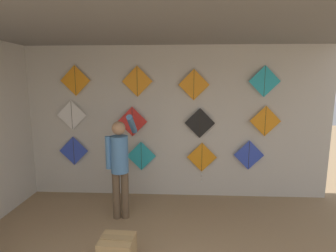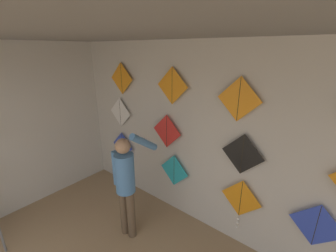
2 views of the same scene
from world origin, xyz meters
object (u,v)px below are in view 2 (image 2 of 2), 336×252
(kite_8, at_px, (122,79))
(kite_9, at_px, (172,86))
(kite_0, at_px, (123,146))
(kite_2, at_px, (240,201))
(kite_5, at_px, (167,131))
(kite_10, at_px, (239,99))
(kite_4, at_px, (120,112))
(kite_6, at_px, (242,154))
(kite_3, at_px, (316,226))
(shopkeeper, at_px, (126,180))
(kite_1, at_px, (174,171))

(kite_8, bearing_deg, kite_9, 0.00)
(kite_0, distance_m, kite_2, 2.42)
(kite_5, relative_size, kite_8, 1.00)
(kite_10, bearing_deg, kite_2, -0.34)
(kite_0, relative_size, kite_10, 1.00)
(kite_4, bearing_deg, kite_6, 0.00)
(kite_3, relative_size, kite_4, 1.00)
(kite_3, height_order, kite_4, kite_4)
(kite_8, bearing_deg, kite_10, 0.00)
(shopkeeper, relative_size, kite_5, 3.01)
(kite_4, relative_size, kite_5, 1.00)
(kite_6, bearing_deg, kite_10, 180.00)
(shopkeeper, bearing_deg, kite_6, 25.56)
(kite_10, bearing_deg, shopkeeper, -144.26)
(kite_6, xyz_separation_m, kite_10, (-0.12, 0.00, 0.69))
(kite_5, bearing_deg, kite_10, 0.00)
(kite_5, xyz_separation_m, kite_6, (1.24, 0.00, -0.02))
(kite_6, bearing_deg, kite_1, 180.00)
(kite_0, bearing_deg, kite_10, 0.00)
(kite_5, height_order, kite_8, kite_8)
(kite_3, distance_m, kite_5, 2.23)
(kite_4, bearing_deg, kite_1, 0.00)
(kite_4, bearing_deg, kite_9, 0.00)
(kite_4, xyz_separation_m, kite_5, (1.13, 0.00, -0.11))
(kite_0, bearing_deg, kite_6, 0.00)
(kite_3, relative_size, kite_8, 1.00)
(kite_6, bearing_deg, kite_2, -1.12)
(kite_1, height_order, kite_2, kite_1)
(kite_5, bearing_deg, kite_8, 180.00)
(kite_2, relative_size, kite_9, 1.38)
(shopkeeper, bearing_deg, kite_4, 134.51)
(kite_9, xyz_separation_m, kite_10, (1.01, 0.00, -0.06))
(kite_1, bearing_deg, kite_3, 0.00)
(kite_4, bearing_deg, kite_10, 0.00)
(kite_3, relative_size, kite_10, 1.00)
(kite_1, relative_size, kite_4, 1.00)
(kite_2, distance_m, kite_5, 1.46)
(kite_6, relative_size, kite_10, 1.00)
(shopkeeper, xyz_separation_m, kite_3, (2.20, 0.84, -0.11))
(kite_4, distance_m, kite_8, 0.64)
(kite_6, relative_size, kite_9, 1.00)
(kite_1, relative_size, kite_6, 1.00)
(kite_4, height_order, kite_6, kite_4)
(shopkeeper, xyz_separation_m, kite_1, (0.21, 0.84, -0.16))
(kite_9, bearing_deg, kite_10, 0.00)
(kite_10, bearing_deg, kite_6, 0.00)
(kite_1, bearing_deg, kite_6, 0.00)
(kite_6, xyz_separation_m, kite_9, (-1.13, 0.00, 0.75))
(kite_2, height_order, kite_3, kite_3)
(kite_2, xyz_separation_m, kite_6, (-0.05, 0.00, 0.68))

